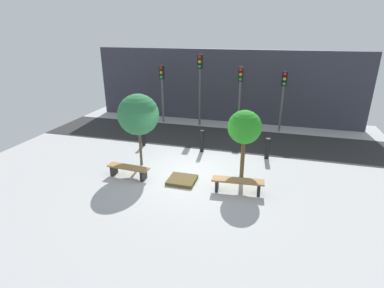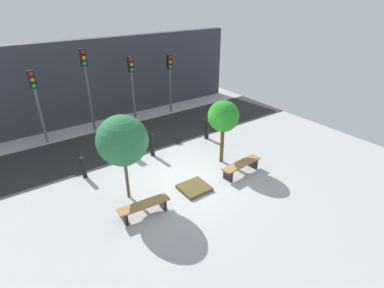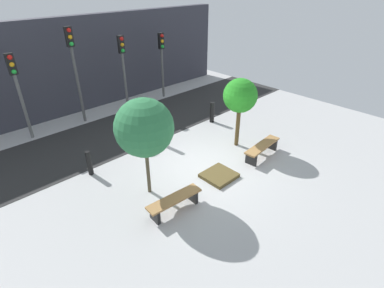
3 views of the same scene
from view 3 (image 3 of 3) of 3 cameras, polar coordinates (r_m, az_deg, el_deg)
ground_plane at (r=10.38m, az=2.13°, el=-4.58°), size 18.00×18.00×0.00m
road_strip at (r=13.36m, az=-11.37°, el=3.12°), size 18.00×3.52×0.01m
building_facade at (r=15.54m, az=-19.49°, el=14.24°), size 16.20×0.50×4.29m
bench_left at (r=8.50m, az=-3.37°, el=-10.86°), size 1.69×0.52×0.45m
bench_right at (r=11.15m, az=13.23°, el=-0.75°), size 1.83×0.55×0.47m
planter_bed at (r=9.94m, az=5.17°, el=-5.98°), size 1.02×0.95×0.12m
tree_behind_left_bench at (r=8.26m, az=-9.09°, el=3.06°), size 1.65×1.65×3.02m
tree_behind_right_bench at (r=11.04m, az=9.16°, el=8.98°), size 1.25×1.25×2.66m
bollard_far_left at (r=10.41m, az=-18.98°, el=-3.43°), size 0.17×0.17×0.87m
bollard_left at (r=11.64m, az=-6.13°, el=2.26°), size 0.18×0.18×1.04m
bollard_center at (r=13.47m, az=3.83°, el=6.07°), size 0.20×0.20×0.94m
traffic_light_west at (r=13.11m, az=-30.46°, el=10.21°), size 0.28×0.27×3.40m
traffic_light_mid_west at (r=13.68m, az=-21.63°, el=14.76°), size 0.28×0.27×4.07m
traffic_light_mid_east at (r=14.77m, az=-13.03°, el=15.44°), size 0.28×0.27×3.46m
traffic_light_east at (r=16.07m, az=-5.77°, el=16.76°), size 0.28×0.27×3.32m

